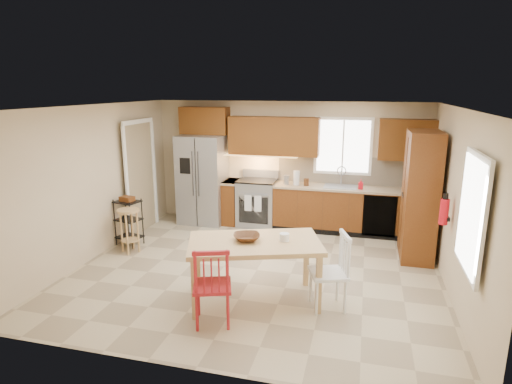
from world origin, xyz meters
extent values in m
plane|color=tan|center=(0.00, 0.00, 0.00)|extent=(5.50, 5.50, 0.00)
cube|color=silver|center=(0.00, 0.00, 2.50)|extent=(5.50, 5.00, 0.02)
cube|color=#CCB793|center=(0.00, 2.50, 1.25)|extent=(5.50, 0.02, 2.50)
cube|color=#CCB793|center=(0.00, -2.50, 1.25)|extent=(5.50, 0.02, 2.50)
cube|color=#CCB793|center=(-2.75, 0.00, 1.25)|extent=(0.02, 5.00, 2.50)
cube|color=#CCB793|center=(2.75, 0.00, 1.25)|extent=(0.02, 5.00, 2.50)
cube|color=gray|center=(-1.70, 2.12, 0.91)|extent=(0.92, 0.75, 1.82)
cube|color=gray|center=(-0.55, 2.19, 0.46)|extent=(0.76, 0.63, 0.92)
cube|color=#5F3411|center=(-1.10, 2.20, 0.45)|extent=(0.30, 0.60, 0.90)
cube|color=#5F3411|center=(1.29, 2.20, 0.45)|extent=(2.92, 0.60, 0.90)
cube|color=black|center=(1.85, 1.91, 0.45)|extent=(0.60, 0.02, 0.78)
cube|color=beige|center=(1.29, 2.48, 1.18)|extent=(2.92, 0.03, 0.55)
cube|color=brown|center=(-1.70, 2.33, 2.10)|extent=(1.00, 0.35, 0.55)
cube|color=brown|center=(-0.25, 2.33, 1.83)|extent=(1.80, 0.35, 0.75)
cube|color=brown|center=(2.25, 2.33, 1.83)|extent=(1.00, 0.35, 0.75)
cube|color=white|center=(1.10, 2.48, 1.65)|extent=(1.12, 0.04, 1.12)
cube|color=gray|center=(1.10, 2.20, 0.86)|extent=(0.62, 0.46, 0.16)
cube|color=#FFBF66|center=(-0.55, 2.30, 1.43)|extent=(1.60, 0.30, 0.01)
imported|color=red|center=(1.48, 2.10, 1.00)|extent=(0.09, 0.09, 0.19)
cylinder|color=silver|center=(0.25, 2.15, 1.04)|extent=(0.12, 0.12, 0.28)
cylinder|color=gray|center=(0.05, 2.15, 0.99)|extent=(0.11, 0.11, 0.18)
cylinder|color=#4B2A14|center=(0.45, 2.12, 0.97)|extent=(0.10, 0.10, 0.14)
cube|color=#5F3411|center=(2.43, 1.20, 1.05)|extent=(0.50, 0.95, 2.10)
cylinder|color=red|center=(2.63, 0.15, 1.10)|extent=(0.12, 0.12, 0.36)
cube|color=white|center=(2.68, -1.15, 1.45)|extent=(0.04, 1.02, 1.32)
cube|color=#8C7A59|center=(-2.67, 1.30, 1.05)|extent=(0.04, 0.95, 2.10)
imported|color=#4B2A14|center=(0.11, -0.95, 0.83)|extent=(0.44, 0.44, 0.08)
cylinder|color=silver|center=(0.58, -0.84, 0.87)|extent=(0.17, 0.17, 0.16)
camera|label=1|loc=(1.53, -5.97, 2.77)|focal=30.00mm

